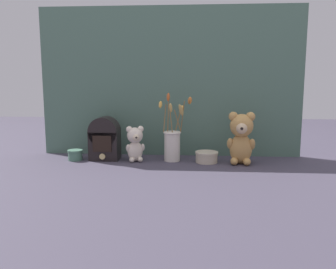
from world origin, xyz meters
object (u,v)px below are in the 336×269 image
Objects in this scene: teddy_bear_large at (241,137)px; teddy_bear_medium at (135,143)px; flower_vase at (173,142)px; decorative_tin_short at (75,155)px; vintage_radio at (105,138)px; decorative_tin_tall at (207,157)px.

teddy_bear_medium is at bearing 178.23° from teddy_bear_large.
decorative_tin_short is at bearing -176.90° from flower_vase.
teddy_bear_medium is 0.19m from flower_vase.
teddy_bear_large reaches higher than vintage_radio.
teddy_bear_large is 2.24× the size of decorative_tin_tall.
vintage_radio reaches higher than decorative_tin_tall.
flower_vase reaches higher than vintage_radio.
decorative_tin_tall is at bearing 0.34° from decorative_tin_short.
teddy_bear_large is at bearing -1.07° from decorative_tin_short.
flower_vase is 4.51× the size of decorative_tin_short.
decorative_tin_short is (-0.32, -0.00, -0.07)m from teddy_bear_medium.
flower_vase is at bearing 172.38° from decorative_tin_tall.
decorative_tin_tall is (0.17, -0.02, -0.07)m from flower_vase.
flower_vase reaches higher than decorative_tin_tall.
decorative_tin_tall is (0.53, -0.02, -0.08)m from vintage_radio.
vintage_radio is at bearing 10.66° from decorative_tin_short.
vintage_radio is 0.17m from decorative_tin_short.
teddy_bear_large is 1.15× the size of vintage_radio.
vintage_radio reaches higher than decorative_tin_short.
teddy_bear_medium is 0.32m from decorative_tin_short.
decorative_tin_tall is 0.68m from decorative_tin_short.
teddy_bear_medium is 0.81× the size of vintage_radio.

